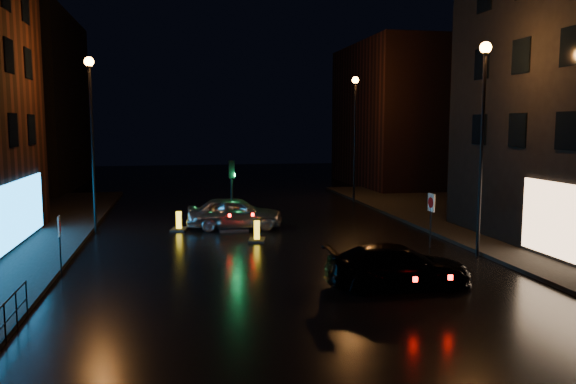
# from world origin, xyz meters

# --- Properties ---
(ground) EXTENTS (120.00, 120.00, 0.00)m
(ground) POSITION_xyz_m (0.00, 0.00, 0.00)
(ground) COLOR black
(ground) RESTS_ON ground
(building_far_left) EXTENTS (8.00, 16.00, 14.00)m
(building_far_left) POSITION_xyz_m (-16.00, 35.00, 7.00)
(building_far_left) COLOR black
(building_far_left) RESTS_ON ground
(building_far_right) EXTENTS (8.00, 14.00, 12.00)m
(building_far_right) POSITION_xyz_m (15.00, 32.00, 6.00)
(building_far_right) COLOR black
(building_far_right) RESTS_ON ground
(street_lamp_lfar) EXTENTS (0.44, 0.44, 8.37)m
(street_lamp_lfar) POSITION_xyz_m (-7.80, 14.00, 5.56)
(street_lamp_lfar) COLOR black
(street_lamp_lfar) RESTS_ON ground
(street_lamp_rnear) EXTENTS (0.44, 0.44, 8.37)m
(street_lamp_rnear) POSITION_xyz_m (7.80, 6.00, 5.56)
(street_lamp_rnear) COLOR black
(street_lamp_rnear) RESTS_ON ground
(street_lamp_rfar) EXTENTS (0.44, 0.44, 8.37)m
(street_lamp_rfar) POSITION_xyz_m (7.80, 22.00, 5.56)
(street_lamp_rfar) COLOR black
(street_lamp_rfar) RESTS_ON ground
(traffic_signal) EXTENTS (1.40, 2.40, 3.45)m
(traffic_signal) POSITION_xyz_m (-1.20, 14.00, 0.50)
(traffic_signal) COLOR black
(traffic_signal) RESTS_ON ground
(silver_hatchback) EXTENTS (4.93, 2.33, 1.63)m
(silver_hatchback) POSITION_xyz_m (-1.07, 13.87, 0.81)
(silver_hatchback) COLOR #ACADB4
(silver_hatchback) RESTS_ON ground
(dark_sedan) EXTENTS (4.82, 2.14, 1.38)m
(dark_sedan) POSITION_xyz_m (3.05, 2.63, 0.69)
(dark_sedan) COLOR black
(dark_sedan) RESTS_ON ground
(bollard_near) EXTENTS (0.92, 1.19, 0.93)m
(bollard_near) POSITION_xyz_m (-0.41, 10.65, 0.20)
(bollard_near) COLOR black
(bollard_near) RESTS_ON ground
(bollard_far) EXTENTS (0.92, 1.20, 0.94)m
(bollard_far) POSITION_xyz_m (-3.85, 14.01, 0.21)
(bollard_far) COLOR black
(bollard_far) RESTS_ON ground
(road_sign_left) EXTENTS (0.10, 0.51, 2.11)m
(road_sign_left) POSITION_xyz_m (-7.90, 6.14, 1.58)
(road_sign_left) COLOR black
(road_sign_left) RESTS_ON ground
(road_sign_right) EXTENTS (0.08, 0.56, 2.33)m
(road_sign_right) POSITION_xyz_m (6.66, 7.87, 1.75)
(road_sign_right) COLOR black
(road_sign_right) RESTS_ON ground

